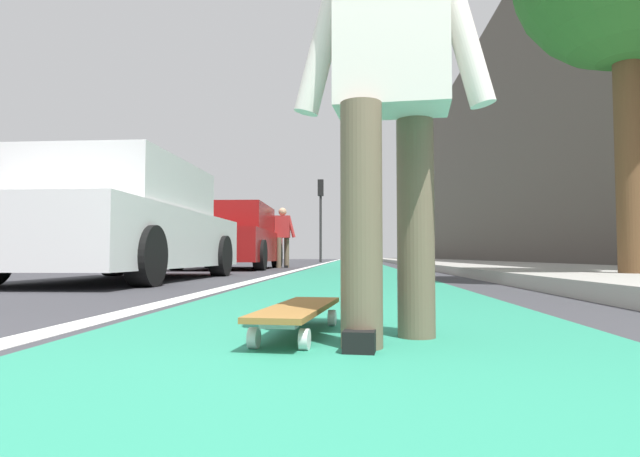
{
  "coord_description": "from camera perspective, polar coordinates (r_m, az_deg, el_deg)",
  "views": [
    {
      "loc": [
        -1.05,
        -0.03,
        0.3
      ],
      "look_at": [
        11.75,
        0.79,
        0.97
      ],
      "focal_mm": 29.7,
      "sensor_mm": 36.0,
      "label": 1
    }
  ],
  "objects": [
    {
      "name": "sidewalk_curb",
      "position": [
        19.31,
        13.14,
        -3.6
      ],
      "size": [
        52.0,
        3.2,
        0.13
      ],
      "primitive_type": "cube",
      "color": "#9E9B93",
      "rests_on": "ground"
    },
    {
      "name": "parked_car_mid",
      "position": [
        12.52,
        -9.48,
        -1.07
      ],
      "size": [
        4.36,
        2.03,
        1.48
      ],
      "color": "maroon",
      "rests_on": "ground"
    },
    {
      "name": "parked_car_near",
      "position": [
        7.04,
        -20.22,
        0.4
      ],
      "size": [
        4.47,
        1.93,
        1.46
      ],
      "color": "silver",
      "rests_on": "ground"
    },
    {
      "name": "bike_lane_paint",
      "position": [
        25.05,
        3.59,
        -3.66
      ],
      "size": [
        56.0,
        2.06,
        0.0
      ],
      "primitive_type": "cube",
      "color": "#288466",
      "rests_on": "ground"
    },
    {
      "name": "pedestrian_distant",
      "position": [
        13.5,
        -4.05,
        -0.53
      ],
      "size": [
        0.43,
        0.67,
        1.54
      ],
      "color": "brown",
      "rests_on": "ground"
    },
    {
      "name": "skater_person",
      "position": [
        1.98,
        7.61,
        15.67
      ],
      "size": [
        0.44,
        0.72,
        1.64
      ],
      "color": "brown",
      "rests_on": "ground"
    },
    {
      "name": "lane_stripe_white",
      "position": [
        21.09,
        0.36,
        -3.79
      ],
      "size": [
        52.0,
        0.16,
        0.01
      ],
      "primitive_type": "cube",
      "color": "silver",
      "rests_on": "ground"
    },
    {
      "name": "ground_plane",
      "position": [
        11.05,
        3.5,
        -4.54
      ],
      "size": [
        80.0,
        80.0,
        0.0
      ],
      "primitive_type": "plane",
      "color": "#38383D"
    },
    {
      "name": "building_facade",
      "position": [
        24.38,
        18.84,
        8.51
      ],
      "size": [
        40.0,
        1.2,
        10.18
      ],
      "primitive_type": "cube",
      "color": "#595249",
      "rests_on": "ground"
    },
    {
      "name": "traffic_light",
      "position": [
        25.91,
        0.07,
        2.57
      ],
      "size": [
        0.33,
        0.28,
        4.04
      ],
      "color": "#2D2D2D",
      "rests_on": "ground"
    },
    {
      "name": "skateboard",
      "position": [
        2.05,
        -2.34,
        -8.89
      ],
      "size": [
        0.86,
        0.29,
        0.11
      ],
      "color": "white",
      "rests_on": "ground"
    }
  ]
}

